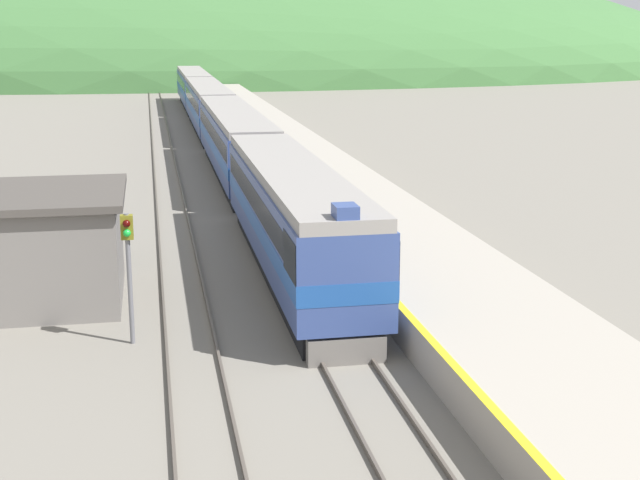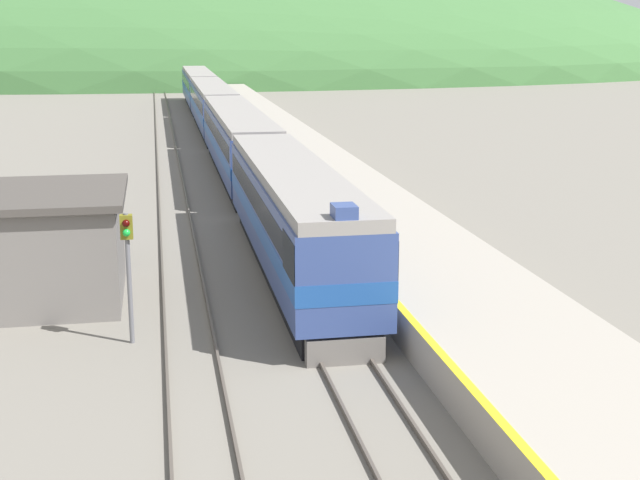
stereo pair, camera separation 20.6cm
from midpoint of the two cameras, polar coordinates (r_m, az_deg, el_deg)
The scene contains 10 objects.
track_main at distance 74.82m, azimuth -6.55°, elevation 6.56°, with size 1.52×180.00×0.16m.
track_siding at distance 74.65m, azimuth -9.79°, elevation 6.44°, with size 1.52×180.00×0.16m.
platform at distance 55.60m, azimuth -0.41°, elevation 4.70°, with size 5.45×140.00×1.15m.
distant_hills at distance 173.37m, azimuth -8.92°, elevation 10.48°, with size 218.07×98.13×43.47m.
station_shed at distance 31.73m, azimuth -17.51°, elevation -0.33°, with size 6.11×6.24×3.81m.
express_train_lead_car at distance 33.33m, azimuth -1.52°, elevation 1.56°, with size 2.90×19.52×4.49m.
carriage_second at distance 55.21m, azimuth -5.16°, elevation 6.34°, with size 2.89×22.91×4.13m.
carriage_third at distance 78.79m, azimuth -6.82°, elevation 8.49°, with size 2.89×22.91×4.13m.
carriage_fourth at distance 102.47m, azimuth -7.72°, elevation 9.65°, with size 2.89×22.91×4.13m.
signal_post_siding at distance 26.43m, azimuth -11.99°, elevation -0.69°, with size 0.36×0.42×3.96m.
Camera 2 is at (-4.94, -4.10, 9.27)m, focal length 50.00 mm.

